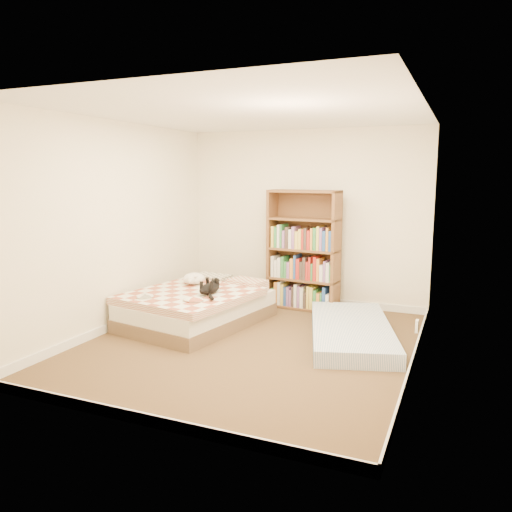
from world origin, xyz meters
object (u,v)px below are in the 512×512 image
at_px(bed, 199,306).
at_px(floor_mattress, 351,331).
at_px(bookshelf, 304,266).
at_px(white_dog, 194,279).
at_px(black_cat, 211,288).

distance_m(bed, floor_mattress, 1.93).
bearing_deg(bed, floor_mattress, 14.49).
height_order(bed, bookshelf, bookshelf).
xyz_separation_m(floor_mattress, white_dog, (-2.12, 0.10, 0.42)).
bearing_deg(black_cat, white_dog, 129.91).
distance_m(floor_mattress, black_cat, 1.74).
bearing_deg(bed, bookshelf, 60.88).
bearing_deg(black_cat, bookshelf, 49.72).
bearing_deg(bookshelf, bed, -124.06).
distance_m(bed, black_cat, 0.39).
bearing_deg(black_cat, bed, 143.18).
height_order(bookshelf, black_cat, bookshelf).
xyz_separation_m(bed, black_cat, (0.24, -0.12, 0.28)).
relative_size(bookshelf, floor_mattress, 0.85).
bearing_deg(floor_mattress, bed, 167.31).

